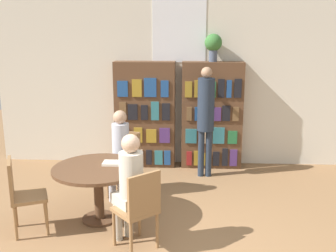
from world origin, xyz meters
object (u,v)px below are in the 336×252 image
at_px(bookshelf_left, 145,115).
at_px(chair_left_side, 125,160).
at_px(bookshelf_right, 212,115).
at_px(chair_far_side, 139,206).
at_px(chair_near_camera, 22,192).
at_px(flower_vase, 213,44).
at_px(reading_table, 98,177).
at_px(librarian_standing, 206,112).
at_px(seated_reader_right, 129,182).
at_px(seated_reader_left, 120,150).

bearing_deg(bookshelf_left, chair_left_side, -97.53).
xyz_separation_m(bookshelf_right, chair_far_side, (-0.92, -2.79, -0.40)).
distance_m(chair_near_camera, chair_left_side, 1.59).
distance_m(chair_left_side, chair_far_side, 1.59).
bearing_deg(chair_left_side, bookshelf_right, -123.95).
height_order(bookshelf_left, flower_vase, flower_vase).
height_order(reading_table, librarian_standing, librarian_standing).
bearing_deg(seated_reader_right, librarian_standing, 25.60).
relative_size(bookshelf_right, chair_far_side, 2.01).
xyz_separation_m(flower_vase, chair_far_side, (-0.91, -2.79, -1.60)).
xyz_separation_m(flower_vase, chair_near_camera, (-2.32, -2.48, -1.60)).
xyz_separation_m(flower_vase, librarian_standing, (-0.12, -0.51, -1.03)).
xyz_separation_m(reading_table, chair_far_side, (0.59, -0.67, -0.07)).
distance_m(flower_vase, reading_table, 3.02).
xyz_separation_m(flower_vase, seated_reader_right, (-1.03, -2.66, -1.38)).
bearing_deg(chair_left_side, seated_reader_right, 113.74).
distance_m(chair_near_camera, chair_far_side, 1.44).
relative_size(seated_reader_right, librarian_standing, 0.71).
relative_size(chair_left_side, chair_far_side, 1.00).
bearing_deg(librarian_standing, bookshelf_left, 153.95).
bearing_deg(chair_far_side, librarian_standing, 29.43).
xyz_separation_m(bookshelf_left, chair_far_side, (0.23, -2.79, -0.40)).
bearing_deg(bookshelf_left, seated_reader_right, -87.55).
distance_m(bookshelf_left, flower_vase, 1.66).
bearing_deg(bookshelf_left, reading_table, -99.60).
distance_m(flower_vase, seated_reader_left, 2.41).
height_order(bookshelf_right, chair_near_camera, bookshelf_right).
bearing_deg(seated_reader_left, flower_vase, -120.73).
height_order(flower_vase, chair_left_side, flower_vase).
distance_m(bookshelf_right, reading_table, 2.62).
distance_m(seated_reader_left, librarian_standing, 1.58).
bearing_deg(chair_near_camera, flower_vase, 113.43).
relative_size(reading_table, chair_near_camera, 1.22).
relative_size(reading_table, chair_far_side, 1.22).
bearing_deg(chair_near_camera, bookshelf_left, 131.10).
relative_size(flower_vase, chair_far_side, 0.50).
bearing_deg(seated_reader_right, bookshelf_left, 50.97).
bearing_deg(chair_left_side, chair_far_side, 117.00).
bearing_deg(librarian_standing, chair_near_camera, -138.09).
relative_size(bookshelf_left, flower_vase, 4.00).
height_order(bookshelf_right, chair_far_side, bookshelf_right).
relative_size(chair_near_camera, chair_left_side, 1.00).
distance_m(reading_table, seated_reader_right, 0.73).
relative_size(flower_vase, chair_left_side, 0.50).
height_order(chair_near_camera, seated_reader_right, seated_reader_right).
bearing_deg(chair_near_camera, bookshelf_right, 113.29).
relative_size(chair_near_camera, seated_reader_right, 0.71).
bearing_deg(librarian_standing, seated_reader_left, -142.93).
bearing_deg(chair_near_camera, seated_reader_left, 113.65).
bearing_deg(chair_far_side, chair_left_side, 63.00).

